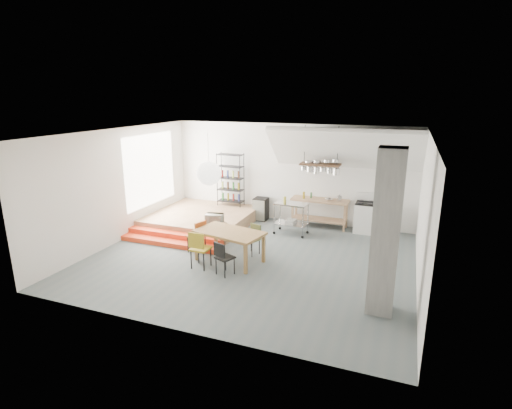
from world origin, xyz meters
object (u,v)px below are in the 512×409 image
at_px(dining_table, 229,235).
at_px(mini_fridge, 261,209).
at_px(stove, 365,217).
at_px(rolling_cart, 291,214).

height_order(dining_table, mini_fridge, dining_table).
xyz_separation_m(stove, dining_table, (-2.93, -3.51, 0.23)).
relative_size(stove, dining_table, 0.64).
xyz_separation_m(stove, mini_fridge, (-3.40, 0.04, -0.10)).
relative_size(stove, mini_fridge, 1.56).
xyz_separation_m(dining_table, rolling_cart, (0.87, 2.54, -0.08)).
bearing_deg(rolling_cart, mini_fridge, 147.51).
distance_m(stove, rolling_cart, 2.28).
xyz_separation_m(stove, rolling_cart, (-2.06, -0.97, 0.15)).
distance_m(dining_table, rolling_cart, 2.68).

